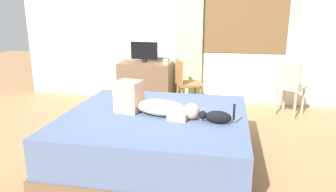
# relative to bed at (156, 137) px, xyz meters

# --- Properties ---
(ground_plane) EXTENTS (16.00, 16.00, 0.00)m
(ground_plane) POSITION_rel_bed_xyz_m (0.11, 0.09, -0.27)
(ground_plane) COLOR olive
(back_wall_with_window) EXTENTS (6.40, 0.14, 2.90)m
(back_wall_with_window) POSITION_rel_bed_xyz_m (0.13, 2.49, 1.18)
(back_wall_with_window) COLOR silver
(back_wall_with_window) RESTS_ON ground
(bed) EXTENTS (2.00, 1.87, 0.54)m
(bed) POSITION_rel_bed_xyz_m (0.00, 0.00, 0.00)
(bed) COLOR brown
(bed) RESTS_ON ground
(person_lying) EXTENTS (0.94, 0.41, 0.34)m
(person_lying) POSITION_rel_bed_xyz_m (-0.03, -0.02, 0.39)
(person_lying) COLOR #CCB299
(person_lying) RESTS_ON bed
(cat) EXTENTS (0.36, 0.13, 0.21)m
(cat) POSITION_rel_bed_xyz_m (0.66, -0.17, 0.34)
(cat) COLOR black
(cat) RESTS_ON bed
(desk) EXTENTS (0.90, 0.56, 0.74)m
(desk) POSITION_rel_bed_xyz_m (-0.65, 2.09, 0.10)
(desk) COLOR brown
(desk) RESTS_ON ground
(tv_monitor) EXTENTS (0.48, 0.10, 0.35)m
(tv_monitor) POSITION_rel_bed_xyz_m (-0.68, 2.09, 0.66)
(tv_monitor) COLOR black
(tv_monitor) RESTS_ON desk
(cup) EXTENTS (0.08, 0.08, 0.09)m
(cup) POSITION_rel_bed_xyz_m (-0.27, 1.91, 0.52)
(cup) COLOR white
(cup) RESTS_ON desk
(chair_by_desk) EXTENTS (0.50, 0.50, 0.86)m
(chair_by_desk) POSITION_rel_bed_xyz_m (0.07, 1.78, 0.24)
(chair_by_desk) COLOR brown
(chair_by_desk) RESTS_ON ground
(chair_spare) EXTENTS (0.53, 0.53, 0.86)m
(chair_spare) POSITION_rel_bed_xyz_m (1.69, 1.83, 0.24)
(chair_spare) COLOR tan
(chair_spare) RESTS_ON ground
(curtain_left) EXTENTS (0.44, 0.06, 2.62)m
(curtain_left) POSITION_rel_bed_xyz_m (0.07, 2.37, 1.04)
(curtain_left) COLOR #ADCC75
(curtain_left) RESTS_ON ground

